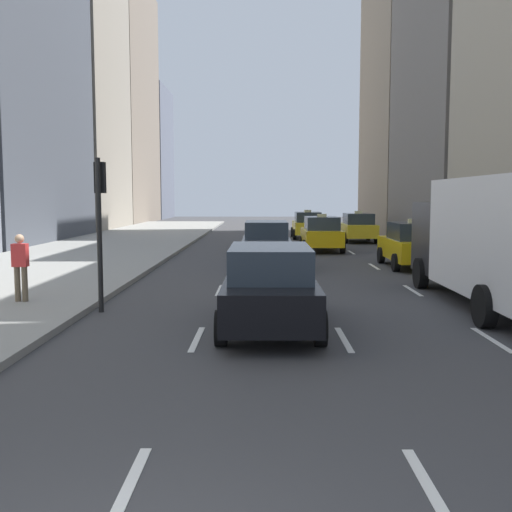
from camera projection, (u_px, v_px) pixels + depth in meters
name	position (u px, v px, depth m)	size (l,w,h in m)	color
sidewalk_left	(104.00, 249.00, 30.37)	(8.00, 66.00, 0.15)	gray
lane_markings	(298.00, 259.00, 26.30)	(5.72, 56.00, 0.01)	white
building_row_left	(37.00, 32.00, 39.80)	(6.00, 78.17, 37.53)	#A89E89
taxi_lead	(321.00, 234.00, 29.94)	(2.02, 4.40, 1.87)	yellow
taxi_second	(358.00, 227.00, 36.07)	(2.02, 4.40, 1.87)	yellow
taxi_third	(412.00, 245.00, 22.93)	(2.02, 4.40, 1.87)	yellow
taxi_fourth	(307.00, 225.00, 39.22)	(2.02, 4.40, 1.87)	yellow
sedan_black_near	(266.00, 244.00, 23.19)	(2.02, 4.93, 1.78)	#565B66
sedan_silver_behind	(270.00, 286.00, 12.22)	(2.02, 4.93, 1.72)	black
box_truck	(501.00, 238.00, 14.38)	(2.58, 8.40, 3.15)	#262628
pedestrian_mid_block	(20.00, 264.00, 14.58)	(0.36, 0.22, 1.65)	brown
traffic_light_pole	(100.00, 209.00, 13.95)	(0.24, 0.42, 3.60)	black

